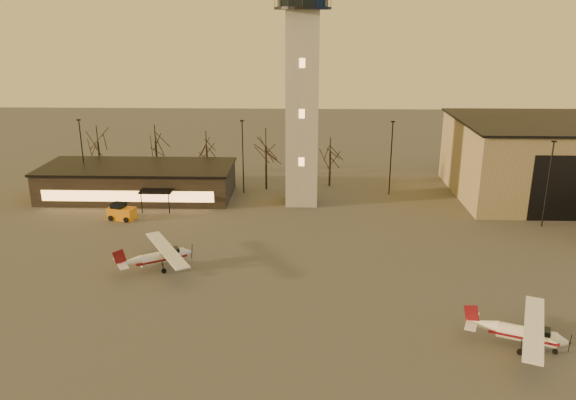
{
  "coord_description": "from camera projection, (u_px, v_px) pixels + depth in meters",
  "views": [
    {
      "loc": [
        0.47,
        -39.9,
        23.05
      ],
      "look_at": [
        -1.21,
        13.0,
        5.85
      ],
      "focal_mm": 35.0,
      "sensor_mm": 36.0,
      "label": 1
    }
  ],
  "objects": [
    {
      "name": "hangar",
      "position": [
        572.0,
        159.0,
        74.69
      ],
      "size": [
        30.6,
        20.6,
        10.3
      ],
      "color": "#968562",
      "rests_on": "ground"
    },
    {
      "name": "ground",
      "position": [
        298.0,
        319.0,
        45.07
      ],
      "size": [
        220.0,
        220.0,
        0.0
      ],
      "primitive_type": "plane",
      "color": "#474542",
      "rests_on": "ground"
    },
    {
      "name": "cessna_front",
      "position": [
        528.0,
        337.0,
        40.85
      ],
      "size": [
        7.88,
        9.55,
        2.7
      ],
      "rotation": [
        0.0,
        0.0,
        -0.38
      ],
      "color": "white",
      "rests_on": "ground"
    },
    {
      "name": "service_cart",
      "position": [
        122.0,
        213.0,
        67.3
      ],
      "size": [
        3.44,
        2.6,
        1.98
      ],
      "rotation": [
        0.0,
        0.0,
        -0.25
      ],
      "color": "orange",
      "rests_on": "ground"
    },
    {
      "name": "control_tower",
      "position": [
        302.0,
        76.0,
        68.54
      ],
      "size": [
        6.8,
        6.8,
        32.6
      ],
      "color": "#9F9B97",
      "rests_on": "ground"
    },
    {
      "name": "tree_row",
      "position": [
        207.0,
        143.0,
        80.87
      ],
      "size": [
        37.2,
        9.2,
        8.8
      ],
      "color": "black",
      "rests_on": "ground"
    },
    {
      "name": "light_poles",
      "position": [
        305.0,
        161.0,
        72.85
      ],
      "size": [
        58.5,
        12.25,
        10.14
      ],
      "color": "black",
      "rests_on": "ground"
    },
    {
      "name": "terminal",
      "position": [
        138.0,
        181.0,
        75.46
      ],
      "size": [
        25.4,
        12.2,
        4.3
      ],
      "color": "black",
      "rests_on": "ground"
    },
    {
      "name": "cessna_rear",
      "position": [
        164.0,
        259.0,
        54.05
      ],
      "size": [
        8.0,
        9.33,
        2.77
      ],
      "rotation": [
        0.0,
        0.0,
        0.53
      ],
      "color": "silver",
      "rests_on": "ground"
    }
  ]
}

